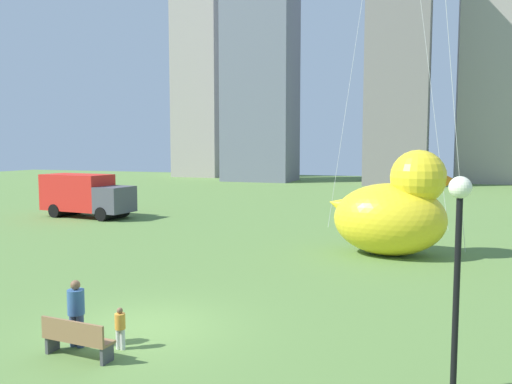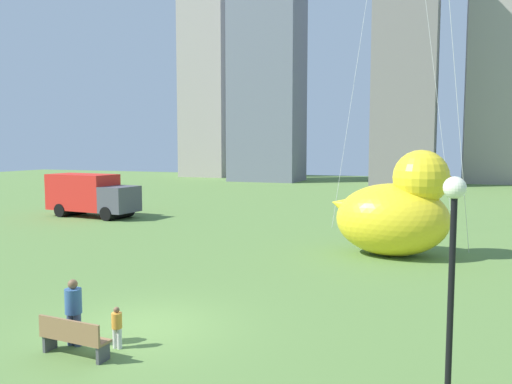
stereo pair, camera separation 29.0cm
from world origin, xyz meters
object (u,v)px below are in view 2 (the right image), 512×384
(park_bench, at_px, (73,336))
(lamppost, at_px, (453,234))
(person_adult, at_px, (74,309))
(person_child, at_px, (117,325))
(giant_inflatable_duck, at_px, (397,211))
(box_truck, at_px, (91,195))

(park_bench, bearing_deg, lamppost, 8.60)
(lamppost, bearing_deg, person_adult, -175.66)
(person_adult, height_order, person_child, person_adult)
(lamppost, bearing_deg, giant_inflatable_duck, 99.97)
(park_bench, distance_m, person_child, 1.00)
(person_child, bearing_deg, person_adult, -168.78)
(box_truck, bearing_deg, giant_inflatable_duck, -14.53)
(person_adult, bearing_deg, park_bench, -51.73)
(park_bench, height_order, person_child, person_child)
(person_adult, distance_m, lamppost, 8.66)
(person_adult, height_order, box_truck, box_truck)
(person_child, relative_size, box_truck, 0.15)
(person_child, bearing_deg, giant_inflatable_duck, 68.34)
(person_child, relative_size, lamppost, 0.24)
(giant_inflatable_duck, distance_m, box_truck, 21.09)
(park_bench, bearing_deg, person_adult, 128.27)
(park_bench, bearing_deg, box_truck, 127.85)
(person_adult, bearing_deg, box_truck, 127.84)
(person_adult, height_order, giant_inflatable_duck, giant_inflatable_duck)
(person_child, distance_m, lamppost, 7.72)
(box_truck, bearing_deg, park_bench, -52.15)
(box_truck, bearing_deg, person_adult, -52.16)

